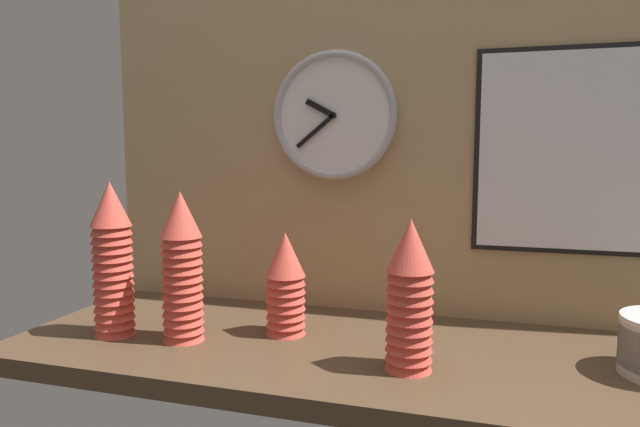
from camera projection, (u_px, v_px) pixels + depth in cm
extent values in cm
cube|color=#4C3826|center=(391.00, 357.00, 116.91)|extent=(160.00, 56.00, 4.00)
cube|color=tan|center=(414.00, 98.00, 135.80)|extent=(160.00, 3.00, 105.00)
cone|color=#DB4C3D|center=(115.00, 313.00, 124.37)|extent=(8.72, 8.72, 9.73)
cone|color=#DB4C3D|center=(114.00, 305.00, 124.16)|extent=(8.72, 8.72, 9.73)
cone|color=#DB4C3D|center=(114.00, 296.00, 123.95)|extent=(8.72, 8.72, 9.73)
cone|color=#DB4C3D|center=(114.00, 288.00, 123.73)|extent=(8.72, 8.72, 9.73)
cone|color=#DB4C3D|center=(113.00, 280.00, 123.52)|extent=(8.72, 8.72, 9.73)
cone|color=#DB4C3D|center=(113.00, 271.00, 123.31)|extent=(8.72, 8.72, 9.73)
cone|color=#DB4C3D|center=(113.00, 263.00, 123.10)|extent=(8.72, 8.72, 9.73)
cone|color=#DB4C3D|center=(112.00, 255.00, 122.88)|extent=(8.72, 8.72, 9.73)
cone|color=#DB4C3D|center=(112.00, 246.00, 122.67)|extent=(8.72, 8.72, 9.73)
cone|color=#DB4C3D|center=(112.00, 238.00, 122.46)|extent=(8.72, 8.72, 9.73)
cone|color=#DB4C3D|center=(111.00, 229.00, 122.25)|extent=(8.72, 8.72, 9.73)
cone|color=#DB4C3D|center=(111.00, 221.00, 122.03)|extent=(8.72, 8.72, 9.73)
cone|color=#DB4C3D|center=(110.00, 212.00, 121.82)|extent=(8.72, 8.72, 9.73)
cone|color=#DB4C3D|center=(110.00, 204.00, 121.61)|extent=(8.72, 8.72, 9.73)
cone|color=#DB4C3D|center=(409.00, 344.00, 104.65)|extent=(8.72, 8.72, 9.73)
cone|color=#DB4C3D|center=(409.00, 334.00, 104.44)|extent=(8.72, 8.72, 9.73)
cone|color=#DB4C3D|center=(409.00, 324.00, 104.23)|extent=(8.72, 8.72, 9.73)
cone|color=#DB4C3D|center=(409.00, 315.00, 104.01)|extent=(8.72, 8.72, 9.73)
cone|color=#DB4C3D|center=(409.00, 305.00, 103.80)|extent=(8.72, 8.72, 9.73)
cone|color=#DB4C3D|center=(410.00, 295.00, 103.59)|extent=(8.72, 8.72, 9.73)
cone|color=#DB4C3D|center=(410.00, 285.00, 103.38)|extent=(8.72, 8.72, 9.73)
cone|color=#DB4C3D|center=(410.00, 275.00, 103.16)|extent=(8.72, 8.72, 9.73)
cone|color=#DB4C3D|center=(410.00, 265.00, 102.95)|extent=(8.72, 8.72, 9.73)
cone|color=#DB4C3D|center=(410.00, 255.00, 102.74)|extent=(8.72, 8.72, 9.73)
cone|color=#DB4C3D|center=(410.00, 245.00, 102.53)|extent=(8.72, 8.72, 9.73)
cone|color=#DB4C3D|center=(286.00, 312.00, 124.73)|extent=(8.72, 8.72, 9.73)
cone|color=#DB4C3D|center=(286.00, 304.00, 124.52)|extent=(8.72, 8.72, 9.73)
cone|color=#DB4C3D|center=(286.00, 296.00, 124.30)|extent=(8.72, 8.72, 9.73)
cone|color=#DB4C3D|center=(286.00, 288.00, 124.09)|extent=(8.72, 8.72, 9.73)
cone|color=#DB4C3D|center=(286.00, 279.00, 123.88)|extent=(8.72, 8.72, 9.73)
cone|color=#DB4C3D|center=(285.00, 271.00, 123.67)|extent=(8.72, 8.72, 9.73)
cone|color=#DB4C3D|center=(285.00, 263.00, 123.45)|extent=(8.72, 8.72, 9.73)
cone|color=#DB4C3D|center=(285.00, 254.00, 123.24)|extent=(8.72, 8.72, 9.73)
cone|color=#DB4C3D|center=(183.00, 318.00, 120.79)|extent=(8.72, 8.72, 9.73)
cone|color=#DB4C3D|center=(183.00, 309.00, 120.58)|extent=(8.72, 8.72, 9.73)
cone|color=#DB4C3D|center=(183.00, 301.00, 120.37)|extent=(8.72, 8.72, 9.73)
cone|color=#DB4C3D|center=(183.00, 292.00, 120.15)|extent=(8.72, 8.72, 9.73)
cone|color=#DB4C3D|center=(182.00, 284.00, 119.94)|extent=(8.72, 8.72, 9.73)
cone|color=#DB4C3D|center=(182.00, 275.00, 119.73)|extent=(8.72, 8.72, 9.73)
cone|color=#DB4C3D|center=(182.00, 267.00, 119.52)|extent=(8.72, 8.72, 9.73)
cone|color=#DB4C3D|center=(182.00, 258.00, 119.30)|extent=(8.72, 8.72, 9.73)
cone|color=#DB4C3D|center=(181.00, 249.00, 119.09)|extent=(8.72, 8.72, 9.73)
cone|color=#DB4C3D|center=(181.00, 241.00, 118.88)|extent=(8.72, 8.72, 9.73)
cone|color=#DB4C3D|center=(181.00, 232.00, 118.67)|extent=(8.72, 8.72, 9.73)
cone|color=#DB4C3D|center=(181.00, 223.00, 118.45)|extent=(8.72, 8.72, 9.73)
cone|color=#DB4C3D|center=(180.00, 214.00, 118.24)|extent=(8.72, 8.72, 9.73)
cylinder|color=white|center=(335.00, 116.00, 139.25)|extent=(30.58, 1.80, 30.58)
torus|color=#B2B2B7|center=(334.00, 115.00, 138.48)|extent=(31.33, 1.98, 31.33)
cube|color=black|center=(320.00, 108.00, 138.79)|extent=(7.40, 0.60, 4.78)
cube|color=black|center=(315.00, 131.00, 139.78)|extent=(9.84, 0.60, 8.30)
cylinder|color=black|center=(333.00, 115.00, 138.01)|extent=(1.53, 0.60, 1.53)
cube|color=black|center=(593.00, 151.00, 124.06)|extent=(50.18, 0.60, 45.75)
cube|color=white|center=(593.00, 151.00, 123.66)|extent=(47.78, 1.20, 43.35)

